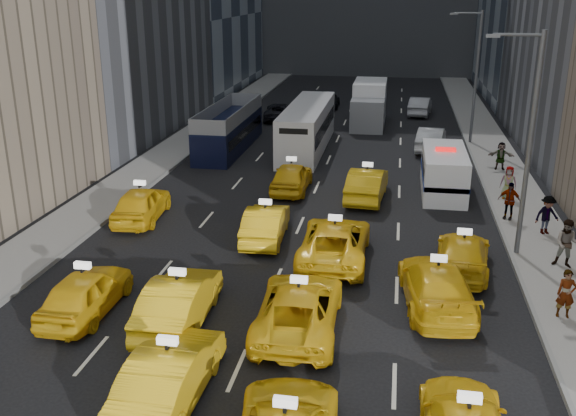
% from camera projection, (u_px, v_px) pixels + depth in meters
% --- Properties ---
extents(ground, '(160.00, 160.00, 0.00)m').
position_uv_depth(ground, '(218.00, 413.00, 16.69)').
color(ground, black).
rests_on(ground, ground).
extents(sidewalk_west, '(3.00, 90.00, 0.15)m').
position_uv_depth(sidewalk_west, '(166.00, 156.00, 41.61)').
color(sidewalk_west, gray).
rests_on(sidewalk_west, ground).
extents(sidewalk_east, '(3.00, 90.00, 0.15)m').
position_uv_depth(sidewalk_east, '(502.00, 170.00, 38.25)').
color(sidewalk_east, gray).
rests_on(sidewalk_east, ground).
extents(curb_west, '(0.15, 90.00, 0.18)m').
position_uv_depth(curb_west, '(188.00, 156.00, 41.38)').
color(curb_west, slate).
rests_on(curb_west, ground).
extents(curb_east, '(0.15, 90.00, 0.18)m').
position_uv_depth(curb_east, '(477.00, 169.00, 38.48)').
color(curb_east, slate).
rests_on(curb_east, ground).
extents(streetlight_near, '(2.15, 0.22, 9.00)m').
position_uv_depth(streetlight_near, '(527.00, 139.00, 24.77)').
color(streetlight_near, '#595B60').
rests_on(streetlight_near, ground).
extents(streetlight_far, '(2.15, 0.22, 9.00)m').
position_uv_depth(streetlight_far, '(475.00, 73.00, 43.39)').
color(streetlight_far, '#595B60').
rests_on(streetlight_far, ground).
extents(taxi_5, '(1.79, 4.88, 1.60)m').
position_uv_depth(taxi_5, '(170.00, 374.00, 16.95)').
color(taxi_5, yellow).
rests_on(taxi_5, ground).
extents(taxi_8, '(1.82, 4.52, 1.54)m').
position_uv_depth(taxi_8, '(86.00, 292.00, 21.53)').
color(taxi_8, yellow).
rests_on(taxi_8, ground).
extents(taxi_9, '(1.86, 4.99, 1.63)m').
position_uv_depth(taxi_9, '(179.00, 301.00, 20.85)').
color(taxi_9, yellow).
rests_on(taxi_9, ground).
extents(taxi_10, '(2.68, 5.56, 1.53)m').
position_uv_depth(taxi_10, '(299.00, 307.00, 20.53)').
color(taxi_10, yellow).
rests_on(taxi_10, ground).
extents(taxi_11, '(2.80, 5.68, 1.59)m').
position_uv_depth(taxi_11, '(437.00, 285.00, 21.97)').
color(taxi_11, yellow).
rests_on(taxi_11, ground).
extents(taxi_12, '(2.34, 4.89, 1.61)m').
position_uv_depth(taxi_12, '(141.00, 204.00, 30.17)').
color(taxi_12, yellow).
rests_on(taxi_12, ground).
extents(taxi_13, '(1.84, 4.68, 1.52)m').
position_uv_depth(taxi_13, '(266.00, 223.00, 27.83)').
color(taxi_13, yellow).
rests_on(taxi_13, ground).
extents(taxi_14, '(2.64, 5.70, 1.58)m').
position_uv_depth(taxi_14, '(335.00, 241.00, 25.76)').
color(taxi_14, yellow).
rests_on(taxi_14, ground).
extents(taxi_15, '(2.51, 5.07, 1.42)m').
position_uv_depth(taxi_15, '(463.00, 254.00, 24.75)').
color(taxi_15, yellow).
rests_on(taxi_15, ground).
extents(taxi_16, '(1.87, 4.62, 1.57)m').
position_uv_depth(taxi_16, '(291.00, 177.00, 34.44)').
color(taxi_16, yellow).
rests_on(taxi_16, ground).
extents(taxi_17, '(2.09, 5.10, 1.64)m').
position_uv_depth(taxi_17, '(367.00, 184.00, 33.11)').
color(taxi_17, yellow).
rests_on(taxi_17, ground).
extents(nypd_van, '(2.49, 5.84, 2.47)m').
position_uv_depth(nypd_van, '(444.00, 173.00, 34.06)').
color(nypd_van, white).
rests_on(nypd_van, ground).
extents(double_decker, '(3.69, 10.39, 2.96)m').
position_uv_depth(double_decker, '(229.00, 128.00, 43.08)').
color(double_decker, black).
rests_on(double_decker, ground).
extents(city_bus, '(3.09, 11.78, 3.01)m').
position_uv_depth(city_bus, '(307.00, 127.00, 43.10)').
color(city_bus, silver).
rests_on(city_bus, ground).
extents(box_truck, '(2.80, 7.41, 3.34)m').
position_uv_depth(box_truck, '(369.00, 104.00, 50.67)').
color(box_truck, white).
rests_on(box_truck, ground).
extents(misc_car_0, '(2.26, 4.94, 1.57)m').
position_uv_depth(misc_car_0, '(431.00, 139.00, 43.01)').
color(misc_car_0, '#B9BCC1').
rests_on(misc_car_0, ground).
extents(misc_car_1, '(2.78, 5.11, 1.36)m').
position_uv_depth(misc_car_1, '(279.00, 112.00, 52.89)').
color(misc_car_1, black).
rests_on(misc_car_1, ground).
extents(misc_car_2, '(2.85, 5.73, 1.60)m').
position_uv_depth(misc_car_2, '(368.00, 94.00, 60.86)').
color(misc_car_2, gray).
rests_on(misc_car_2, ground).
extents(misc_car_3, '(1.65, 3.99, 1.35)m').
position_uv_depth(misc_car_3, '(330.00, 100.00, 58.15)').
color(misc_car_3, black).
rests_on(misc_car_3, ground).
extents(misc_car_4, '(2.21, 4.91, 1.56)m').
position_uv_depth(misc_car_4, '(420.00, 106.00, 54.75)').
color(misc_car_4, '#98999F').
rests_on(misc_car_4, ground).
extents(pedestrian_0, '(0.61, 0.40, 1.67)m').
position_uv_depth(pedestrian_0, '(566.00, 294.00, 20.96)').
color(pedestrian_0, gray).
rests_on(pedestrian_0, sidewalk_east).
extents(pedestrian_1, '(1.05, 0.78, 1.93)m').
position_uv_depth(pedestrian_1, '(567.00, 244.00, 24.68)').
color(pedestrian_1, gray).
rests_on(pedestrian_1, sidewalk_east).
extents(pedestrian_2, '(1.22, 0.86, 1.74)m').
position_uv_depth(pedestrian_2, '(547.00, 215.00, 28.06)').
color(pedestrian_2, gray).
rests_on(pedestrian_2, sidewalk_east).
extents(pedestrian_3, '(1.15, 0.83, 1.78)m').
position_uv_depth(pedestrian_3, '(509.00, 201.00, 29.84)').
color(pedestrian_3, gray).
rests_on(pedestrian_3, sidewalk_east).
extents(pedestrian_4, '(0.91, 0.62, 1.70)m').
position_uv_depth(pedestrian_4, '(508.00, 182.00, 32.74)').
color(pedestrian_4, gray).
rests_on(pedestrian_4, sidewalk_east).
extents(pedestrian_5, '(1.53, 0.47, 1.64)m').
position_uv_depth(pedestrian_5, '(501.00, 156.00, 37.98)').
color(pedestrian_5, gray).
rests_on(pedestrian_5, sidewalk_east).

